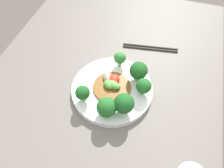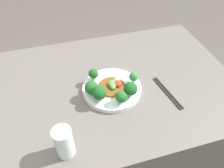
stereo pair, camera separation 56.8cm
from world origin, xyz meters
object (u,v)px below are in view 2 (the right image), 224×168
object	(u,v)px
broccoli_northwest	(93,74)
stirfry_center	(113,85)
broccoli_west	(91,88)
broccoli_east	(134,77)
broccoli_southwest	(99,93)
drinking_glass	(64,142)
chopsticks	(167,92)
plate	(112,89)
broccoli_south	(121,97)
broccoli_southeast	(130,89)

from	to	relation	value
broccoli_northwest	stirfry_center	world-z (taller)	broccoli_northwest
broccoli_west	broccoli_east	size ratio (longest dim) A/B	1.14
broccoli_southwest	drinking_glass	bearing A→B (deg)	-131.49
stirfry_center	chopsticks	bearing A→B (deg)	-20.65
plate	chopsticks	size ratio (longest dim) A/B	1.26
broccoli_south	chopsticks	distance (m)	0.22
broccoli_northwest	broccoli_southwest	size ratio (longest dim) A/B	0.79
broccoli_northwest	drinking_glass	distance (m)	0.35
broccoli_northwest	broccoli_southwest	bearing A→B (deg)	-91.84
stirfry_center	broccoli_northwest	bearing A→B (deg)	137.07
broccoli_east	broccoli_south	bearing A→B (deg)	-131.94
broccoli_southeast	broccoli_south	bearing A→B (deg)	-150.22
broccoli_northwest	broccoli_west	world-z (taller)	broccoli_west
broccoli_south	chopsticks	xyz separation A→B (m)	(0.22, 0.02, -0.05)
broccoli_west	broccoli_northwest	bearing A→B (deg)	72.43
broccoli_south	stirfry_center	size ratio (longest dim) A/B	0.51
chopsticks	broccoli_southwest	bearing A→B (deg)	175.41
broccoli_southeast	broccoli_northwest	bearing A→B (deg)	131.65
broccoli_southwest	drinking_glass	world-z (taller)	drinking_glass
broccoli_east	chopsticks	distance (m)	0.16
plate	broccoli_northwest	distance (m)	0.10
broccoli_southwest	plate	bearing A→B (deg)	39.07
broccoli_south	broccoli_west	world-z (taller)	broccoli_west
broccoli_southwest	chopsticks	distance (m)	0.30
broccoli_southwest	stirfry_center	world-z (taller)	broccoli_southwest
broccoli_southwest	chopsticks	bearing A→B (deg)	-4.59
broccoli_east	stirfry_center	bearing A→B (deg)	179.61
plate	chopsticks	distance (m)	0.24
stirfry_center	chopsticks	distance (m)	0.24
plate	drinking_glass	bearing A→B (deg)	-134.02
broccoli_east	drinking_glass	bearing A→B (deg)	-143.72
broccoli_east	broccoli_northwest	bearing A→B (deg)	157.70
broccoli_southeast	broccoli_east	world-z (taller)	broccoli_southeast
broccoli_southeast	stirfry_center	bearing A→B (deg)	125.67
broccoli_southeast	drinking_glass	size ratio (longest dim) A/B	0.57
broccoli_southeast	broccoli_west	bearing A→B (deg)	159.40
broccoli_east	stirfry_center	size ratio (longest dim) A/B	0.47
stirfry_center	chopsticks	world-z (taller)	stirfry_center
broccoli_northwest	chopsticks	distance (m)	0.33
plate	broccoli_southwest	distance (m)	0.10
broccoli_northwest	broccoli_southwest	xyz separation A→B (m)	(-0.00, -0.13, 0.01)
broccoli_northwest	drinking_glass	size ratio (longest dim) A/B	0.46
stirfry_center	drinking_glass	world-z (taller)	drinking_glass
broccoli_northwest	stirfry_center	xyz separation A→B (m)	(0.07, -0.07, -0.02)
broccoli_west	plate	bearing A→B (deg)	7.71
broccoli_east	broccoli_southwest	size ratio (longest dim) A/B	0.79
broccoli_northwest	chopsticks	bearing A→B (deg)	-27.10
plate	drinking_glass	size ratio (longest dim) A/B	2.07
broccoli_east	drinking_glass	distance (m)	0.41
broccoli_southeast	broccoli_south	xyz separation A→B (m)	(-0.05, -0.03, -0.00)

